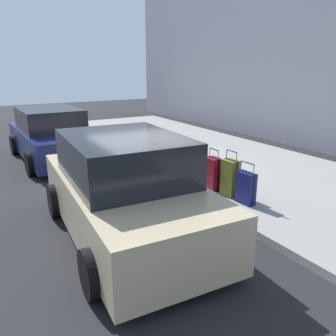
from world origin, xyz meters
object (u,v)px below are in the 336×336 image
(fire_hydrant, at_px, (143,143))
(suitcase_black_3, at_px, (203,170))
(suitcase_maroon_2, at_px, (213,174))
(suitcase_teal_5, at_px, (174,159))
(suitcase_silver_4, at_px, (190,164))
(parked_car_navy_1, at_px, (51,136))
(suitcase_navy_7, at_px, (157,153))
(suitcase_red_6, at_px, (167,154))
(parked_car_beige_0, at_px, (125,191))
(suitcase_navy_0, at_px, (246,188))
(bollard_post, at_px, (131,140))
(suitcase_olive_1, at_px, (230,178))

(fire_hydrant, bearing_deg, suitcase_black_3, -178.82)
(suitcase_maroon_2, bearing_deg, suitcase_teal_5, 2.32)
(suitcase_silver_4, relative_size, parked_car_navy_1, 0.17)
(suitcase_navy_7, bearing_deg, suitcase_maroon_2, 179.73)
(suitcase_red_6, xyz_separation_m, suitcase_navy_7, (0.54, 0.01, -0.11))
(fire_hydrant, relative_size, parked_car_beige_0, 0.17)
(suitcase_black_3, relative_size, suitcase_silver_4, 0.97)
(suitcase_navy_0, xyz_separation_m, bollard_post, (4.98, 0.22, 0.07))
(suitcase_olive_1, xyz_separation_m, fire_hydrant, (3.96, 0.08, -0.02))
(bollard_post, bearing_deg, suitcase_olive_1, -177.12)
(suitcase_black_3, bearing_deg, suitcase_navy_0, -179.85)
(suitcase_olive_1, distance_m, suitcase_silver_4, 1.48)
(bollard_post, bearing_deg, parked_car_navy_1, 68.53)
(suitcase_red_6, distance_m, fire_hydrant, 1.44)
(suitcase_teal_5, distance_m, bollard_post, 2.48)
(suitcase_black_3, relative_size, fire_hydrant, 0.98)
(fire_hydrant, height_order, parked_car_navy_1, parked_car_navy_1)
(bollard_post, bearing_deg, suitcase_navy_7, -174.21)
(suitcase_maroon_2, distance_m, fire_hydrant, 3.50)
(suitcase_navy_7, xyz_separation_m, parked_car_beige_0, (-3.30, 2.39, 0.40))
(suitcase_silver_4, bearing_deg, suitcase_red_6, 3.27)
(suitcase_teal_5, bearing_deg, fire_hydrant, -2.32)
(parked_car_beige_0, bearing_deg, suitcase_teal_5, -45.58)
(suitcase_navy_0, xyz_separation_m, suitcase_red_6, (3.00, 0.06, 0.05))
(suitcase_navy_0, height_order, suitcase_red_6, suitcase_red_6)
(suitcase_black_3, xyz_separation_m, parked_car_beige_0, (-1.20, 2.46, 0.34))
(suitcase_teal_5, xyz_separation_m, fire_hydrant, (1.94, -0.08, 0.03))
(suitcase_red_6, distance_m, parked_car_navy_1, 3.74)
(suitcase_black_3, bearing_deg, bollard_post, 3.42)
(suitcase_teal_5, xyz_separation_m, parked_car_beige_0, (-2.27, 2.32, 0.31))
(fire_hydrant, bearing_deg, parked_car_navy_1, 59.32)
(suitcase_black_3, xyz_separation_m, fire_hydrant, (3.01, 0.06, 0.05))
(suitcase_maroon_2, height_order, parked_car_navy_1, parked_car_navy_1)
(suitcase_olive_1, bearing_deg, parked_car_navy_1, 24.67)
(suitcase_black_3, xyz_separation_m, suitcase_teal_5, (1.07, 0.14, 0.03))
(parked_car_navy_1, bearing_deg, bollard_post, -111.47)
(suitcase_red_6, relative_size, parked_car_navy_1, 0.22)
(suitcase_navy_7, bearing_deg, suitcase_olive_1, -178.50)
(suitcase_olive_1, bearing_deg, suitcase_maroon_2, 11.31)
(suitcase_olive_1, xyz_separation_m, bollard_post, (4.50, 0.23, 0.01))
(bollard_post, bearing_deg, suitcase_teal_5, -178.35)
(suitcase_maroon_2, xyz_separation_m, parked_car_navy_1, (4.92, 2.38, 0.23))
(suitcase_silver_4, relative_size, parked_car_beige_0, 0.17)
(suitcase_black_3, bearing_deg, suitcase_teal_5, 7.49)
(suitcase_navy_0, bearing_deg, suitcase_olive_1, -1.30)
(suitcase_olive_1, height_order, fire_hydrant, suitcase_olive_1)
(suitcase_black_3, bearing_deg, suitcase_maroon_2, 170.89)
(suitcase_olive_1, distance_m, suitcase_maroon_2, 0.47)
(suitcase_navy_0, relative_size, suitcase_olive_1, 0.87)
(fire_hydrant, relative_size, bollard_post, 0.90)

